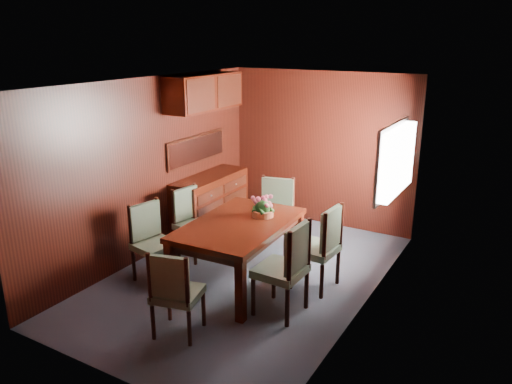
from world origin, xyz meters
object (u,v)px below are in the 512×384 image
Objects in this scene: dining_table at (239,231)px; flower_centerpiece at (263,206)px; sideboard at (210,204)px; chair_right_near at (287,264)px; chair_head at (174,290)px; chair_left_near at (151,237)px.

flower_centerpiece is at bearing 63.62° from dining_table.
chair_right_near reaches higher than sideboard.
sideboard is 4.94× the size of flower_centerpiece.
chair_head is at bearing -61.97° from sideboard.
chair_left_near is at bearing -80.74° from sideboard.
chair_right_near is at bearing -36.37° from sideboard.
sideboard is at bearing 103.78° from chair_head.
dining_table is at bearing 78.69° from chair_head.
chair_head is (0.07, -1.31, -0.15)m from dining_table.
dining_table is 1.32m from chair_head.
sideboard is 1.64m from chair_left_near.
sideboard is 0.82× the size of dining_table.
flower_centerpiece reaches higher than sideboard.
chair_left_near is 1.04× the size of chair_head.
chair_head reaches higher than sideboard.
chair_left_near reaches higher than chair_head.
dining_table is 1.81× the size of chair_head.
chair_right_near is at bearing -45.06° from flower_centerpiece.
chair_right_near is 3.75× the size of flower_centerpiece.
sideboard is 2.80m from chair_head.
sideboard is 1.49× the size of chair_head.
dining_table is 0.43m from flower_centerpiece.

